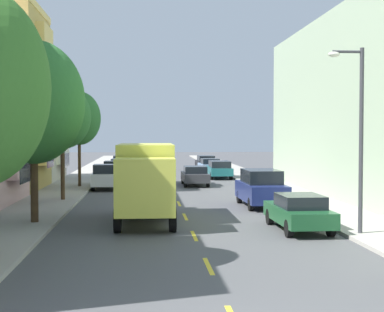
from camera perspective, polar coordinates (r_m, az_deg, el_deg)
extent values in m
plane|color=#4C4C4F|center=(39.88, -1.93, -3.29)|extent=(160.00, 160.00, 0.00)
cube|color=#A39E93|center=(38.21, -12.50, -3.47)|extent=(3.20, 120.00, 0.14)
cube|color=#A39E93|center=(38.87, 8.74, -3.35)|extent=(3.20, 120.00, 0.14)
cube|color=yellow|center=(17.18, 1.61, -10.62)|extent=(0.14, 2.20, 0.01)
cube|color=yellow|center=(22.06, 0.21, -7.75)|extent=(0.14, 2.20, 0.01)
cube|color=yellow|center=(26.98, -0.67, -5.92)|extent=(0.14, 2.20, 0.01)
cube|color=yellow|center=(31.93, -1.27, -4.65)|extent=(0.14, 2.20, 0.01)
cube|color=yellow|center=(36.89, -1.71, -3.73)|extent=(0.14, 2.20, 0.01)
cube|color=yellow|center=(41.87, -2.05, -3.02)|extent=(0.14, 2.20, 0.01)
cube|color=yellow|center=(46.84, -2.31, -2.46)|extent=(0.14, 2.20, 0.01)
cube|color=yellow|center=(51.82, -2.53, -2.01)|extent=(0.14, 2.20, 0.01)
cube|color=yellow|center=(56.81, -2.70, -1.64)|extent=(0.14, 2.20, 0.01)
cube|color=#FECACA|center=(32.93, -17.45, 13.00)|extent=(0.60, 7.99, 0.44)
cube|color=#FECACA|center=(32.26, -16.44, 4.76)|extent=(0.55, 3.60, 7.66)
cube|color=#1E232D|center=(32.23, -15.86, -1.52)|extent=(0.04, 2.73, 1.10)
cube|color=#1E232D|center=(32.18, -15.91, 3.72)|extent=(0.04, 2.73, 1.10)
cube|color=#1E232D|center=(32.39, -15.97, 8.94)|extent=(0.04, 2.73, 1.10)
cube|color=#F9D572|center=(41.18, -14.86, 13.51)|extent=(0.60, 7.99, 0.44)
cube|color=#F9D572|center=(40.36, -14.04, 5.71)|extent=(0.55, 3.60, 9.14)
cube|color=#1E232D|center=(40.27, -13.57, -0.28)|extent=(0.04, 2.73, 1.10)
cube|color=#1E232D|center=(40.27, -13.62, 4.72)|extent=(0.04, 2.73, 1.10)
cube|color=#1E232D|center=(40.58, -13.66, 9.69)|extent=(0.04, 2.73, 1.10)
cube|color=white|center=(48.79, -13.08, 8.88)|extent=(0.60, 7.99, 0.44)
cube|color=white|center=(48.39, -12.42, 3.59)|extent=(0.55, 3.60, 7.26)
cube|color=#1E232D|center=(48.39, -12.04, -0.38)|extent=(0.04, 2.73, 1.10)
cube|color=#1E232D|center=(48.34, -12.07, 2.93)|extent=(0.04, 2.73, 1.10)
cube|color=#1E232D|center=(48.46, -12.09, 6.23)|extent=(0.04, 2.73, 1.10)
cylinder|color=#47331E|center=(25.22, -15.05, -2.76)|extent=(0.32, 0.32, 3.05)
ellipsoid|color=#2D6B2D|center=(25.16, -15.13, 5.09)|extent=(4.22, 4.22, 5.12)
cylinder|color=#47331E|center=(33.42, -12.44, -1.36)|extent=(0.23, 0.23, 3.26)
ellipsoid|color=#2D6B2D|center=(33.37, -12.48, 3.75)|extent=(3.18, 3.18, 3.60)
cylinder|color=#47331E|center=(41.67, -10.86, -0.60)|extent=(0.21, 0.21, 3.33)
ellipsoid|color=#2D6B2D|center=(41.64, -10.89, 3.62)|extent=(3.00, 3.00, 3.72)
cylinder|color=#38383D|center=(22.43, 16.09, 1.42)|extent=(0.16, 0.16, 6.80)
cylinder|color=#38383D|center=(22.44, 14.84, 9.75)|extent=(1.10, 0.10, 0.10)
ellipsoid|color=silver|center=(22.26, 13.61, 9.57)|extent=(0.44, 0.28, 0.20)
cube|color=#D8D84C|center=(26.30, -4.51, -1.76)|extent=(2.44, 4.92, 2.68)
cube|color=#D8D84C|center=(22.73, -4.58, -2.99)|extent=(2.32, 1.92, 2.20)
cube|color=black|center=(21.79, -4.60, -1.94)|extent=(2.02, 0.10, 0.97)
cube|color=black|center=(28.81, -4.46, -4.55)|extent=(2.40, 0.18, 0.24)
cylinder|color=black|center=(22.87, -7.24, -6.20)|extent=(0.29, 0.96, 0.96)
cylinder|color=black|center=(22.85, -1.90, -6.19)|extent=(0.29, 0.96, 0.96)
cylinder|color=black|center=(27.72, -6.68, -4.72)|extent=(0.29, 0.96, 0.96)
cylinder|color=black|center=(27.71, -2.28, -4.71)|extent=(0.29, 0.96, 0.96)
cylinder|color=black|center=(26.63, -6.79, -5.01)|extent=(0.29, 0.96, 0.96)
cylinder|color=black|center=(26.62, -2.21, -5.00)|extent=(0.29, 0.96, 0.96)
cube|color=silver|center=(41.13, -8.21, -2.12)|extent=(2.15, 5.36, 0.80)
cube|color=black|center=(39.92, -8.28, -1.24)|extent=(1.81, 1.64, 0.60)
cylinder|color=black|center=(39.41, -9.60, -2.90)|extent=(0.24, 0.67, 0.66)
cylinder|color=black|center=(39.35, -7.00, -2.89)|extent=(0.24, 0.67, 0.66)
cylinder|color=black|center=(43.00, -9.31, -2.47)|extent=(0.24, 0.67, 0.66)
cylinder|color=black|center=(42.94, -6.94, -2.47)|extent=(0.24, 0.67, 0.66)
cube|color=#B2B5BA|center=(61.64, -6.89, -0.76)|extent=(1.93, 4.74, 0.62)
cube|color=black|center=(61.99, -6.88, -0.21)|extent=(1.67, 2.86, 0.55)
cylinder|color=black|center=(60.08, -7.68, -1.14)|extent=(0.24, 0.66, 0.66)
cylinder|color=black|center=(60.05, -6.15, -1.13)|extent=(0.24, 0.66, 0.66)
cylinder|color=black|center=(63.27, -7.58, -0.97)|extent=(0.24, 0.66, 0.66)
cylinder|color=black|center=(63.25, -6.14, -0.97)|extent=(0.24, 0.66, 0.66)
cube|color=navy|center=(30.82, 6.73, -3.46)|extent=(2.03, 4.83, 0.90)
cube|color=black|center=(30.76, 6.74, -1.98)|extent=(1.76, 2.81, 0.70)
cylinder|color=black|center=(32.64, 7.61, -3.94)|extent=(0.23, 0.66, 0.66)
cylinder|color=black|center=(32.30, 4.61, -4.00)|extent=(0.23, 0.66, 0.66)
cylinder|color=black|center=(29.49, 9.05, -4.61)|extent=(0.23, 0.66, 0.66)
cylinder|color=black|center=(29.11, 5.74, -4.68)|extent=(0.23, 0.66, 0.66)
cube|color=maroon|center=(55.47, -7.01, -1.10)|extent=(1.84, 4.51, 0.60)
cube|color=black|center=(55.67, -7.00, -0.52)|extent=(1.60, 2.17, 0.50)
cylinder|color=black|center=(54.01, -7.93, -1.52)|extent=(0.23, 0.66, 0.66)
cylinder|color=black|center=(53.93, -6.25, -1.51)|extent=(0.23, 0.66, 0.66)
cylinder|color=black|center=(57.06, -7.72, -1.32)|extent=(0.23, 0.66, 0.66)
cylinder|color=black|center=(56.98, -6.14, -1.31)|extent=(0.23, 0.66, 0.66)
cube|color=black|center=(61.77, 1.32, -0.74)|extent=(1.85, 4.71, 0.62)
cube|color=black|center=(61.37, 1.36, -0.21)|extent=(1.62, 2.83, 0.55)
cylinder|color=black|center=(63.47, 1.88, -0.94)|extent=(0.22, 0.66, 0.66)
cylinder|color=black|center=(63.30, 0.44, -0.95)|extent=(0.22, 0.66, 0.66)
cylinder|color=black|center=(60.30, 2.24, -1.11)|extent=(0.22, 0.66, 0.66)
cylinder|color=black|center=(60.12, 0.73, -1.12)|extent=(0.22, 0.66, 0.66)
cube|color=#195B60|center=(49.93, 2.64, -1.44)|extent=(1.84, 4.71, 0.62)
cube|color=black|center=(49.52, 2.69, -0.80)|extent=(1.62, 2.83, 0.55)
cylinder|color=black|center=(51.63, 3.31, -1.67)|extent=(0.22, 0.66, 0.66)
cylinder|color=black|center=(51.44, 1.54, -1.68)|extent=(0.22, 0.66, 0.66)
cylinder|color=black|center=(48.47, 3.81, -1.92)|extent=(0.22, 0.66, 0.66)
cylinder|color=black|center=(48.27, 1.92, -1.94)|extent=(0.22, 0.66, 0.66)
cube|color=#194C28|center=(23.61, 10.29, -5.58)|extent=(1.89, 4.54, 0.60)
cube|color=black|center=(23.33, 10.45, -4.32)|extent=(1.63, 2.19, 0.50)
cylinder|color=black|center=(25.33, 11.05, -5.75)|extent=(0.23, 0.66, 0.66)
cylinder|color=black|center=(24.92, 7.55, -5.85)|extent=(0.23, 0.66, 0.66)
cylinder|color=black|center=(22.45, 13.31, -6.79)|extent=(0.23, 0.66, 0.66)
cylinder|color=black|center=(21.99, 9.39, -6.94)|extent=(0.23, 0.66, 0.66)
cube|color=#7A9EC6|center=(55.83, 1.73, -1.07)|extent=(1.93, 4.55, 0.60)
cube|color=black|center=(55.58, 1.77, -0.51)|extent=(1.64, 2.20, 0.50)
cylinder|color=black|center=(57.47, 2.30, -1.27)|extent=(0.24, 0.67, 0.66)
cylinder|color=black|center=(57.26, 0.74, -1.28)|extent=(0.24, 0.67, 0.66)
cylinder|color=black|center=(54.45, 2.78, -1.47)|extent=(0.24, 0.67, 0.66)
cylinder|color=black|center=(54.23, 1.13, -1.48)|extent=(0.24, 0.67, 0.66)
cube|color=tan|center=(49.37, -7.65, -1.50)|extent=(1.84, 4.04, 0.62)
cube|color=black|center=(49.81, -7.61, -0.80)|extent=(1.57, 1.72, 0.55)
cylinder|color=black|center=(48.10, -8.68, -1.98)|extent=(0.24, 0.67, 0.66)
cylinder|color=black|center=(47.98, -6.87, -1.98)|extent=(0.24, 0.67, 0.66)
cylinder|color=black|center=(50.80, -8.38, -1.75)|extent=(0.24, 0.67, 0.66)
cylinder|color=black|center=(50.69, -6.66, -1.75)|extent=(0.24, 0.67, 0.66)
cube|color=#333338|center=(43.02, 0.28, -2.04)|extent=(1.80, 4.50, 0.60)
cube|color=black|center=(42.76, 0.31, -1.33)|extent=(1.58, 2.16, 0.50)
cylinder|color=black|center=(44.63, 1.13, -2.27)|extent=(0.22, 0.66, 0.66)
cylinder|color=black|center=(44.51, -0.90, -2.29)|extent=(0.22, 0.66, 0.66)
cylinder|color=black|center=(41.60, 1.55, -2.60)|extent=(0.22, 0.66, 0.66)
cylinder|color=black|center=(41.46, -0.63, -2.62)|extent=(0.22, 0.66, 0.66)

